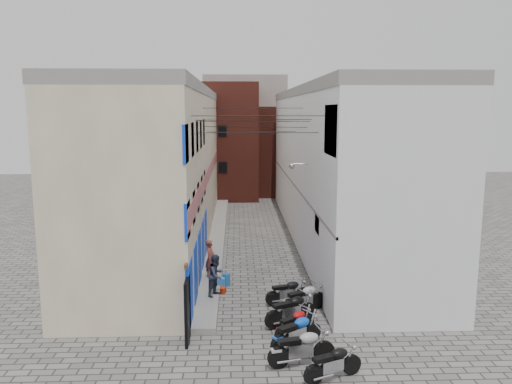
{
  "coord_description": "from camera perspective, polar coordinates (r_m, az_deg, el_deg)",
  "views": [
    {
      "loc": [
        -0.84,
        -16.27,
        7.71
      ],
      "look_at": [
        0.27,
        12.3,
        3.0
      ],
      "focal_mm": 35.0,
      "sensor_mm": 36.0,
      "label": 1
    }
  ],
  "objects": [
    {
      "name": "motorcycle_c",
      "position": [
        16.92,
        4.66,
        -15.49
      ],
      "size": [
        2.1,
        1.74,
        1.21
      ],
      "primitive_type": null,
      "rotation": [
        0.0,
        0.0,
        -0.96
      ],
      "color": "blue",
      "rests_on": "ground"
    },
    {
      "name": "motorcycle_e",
      "position": [
        18.56,
        4.05,
        -13.1
      ],
      "size": [
        2.24,
        1.58,
        1.25
      ],
      "primitive_type": null,
      "rotation": [
        0.0,
        0.0,
        -1.1
      ],
      "color": "black",
      "rests_on": "ground"
    },
    {
      "name": "person_a",
      "position": [
        22.75,
        -5.26,
        -7.56
      ],
      "size": [
        0.55,
        0.7,
        1.71
      ],
      "primitive_type": "imported",
      "rotation": [
        0.0,
        0.0,
        1.33
      ],
      "color": "brown",
      "rests_on": "plinth"
    },
    {
      "name": "overhead_wires",
      "position": [
        23.93,
        -0.21,
        7.95
      ],
      "size": [
        5.8,
        13.02,
        1.32
      ],
      "color": "black",
      "rests_on": "ground"
    },
    {
      "name": "motorcycle_b",
      "position": [
        15.92,
        5.24,
        -17.1
      ],
      "size": [
        2.26,
        1.15,
        1.25
      ],
      "primitive_type": null,
      "rotation": [
        0.0,
        0.0,
        -1.34
      ],
      "color": "#99989D",
      "rests_on": "ground"
    },
    {
      "name": "building_far_brick_left",
      "position": [
        44.37,
        -3.73,
        5.83
      ],
      "size": [
        6.0,
        6.0,
        10.0
      ],
      "primitive_type": "cube",
      "color": "maroon",
      "rests_on": "ground"
    },
    {
      "name": "far_shopfront",
      "position": [
        41.98,
        -1.05,
        0.43
      ],
      "size": [
        2.0,
        0.3,
        2.4
      ],
      "primitive_type": "cube",
      "color": "black",
      "rests_on": "ground"
    },
    {
      "name": "ground",
      "position": [
        18.02,
        0.7,
        -15.97
      ],
      "size": [
        90.0,
        90.0,
        0.0
      ],
      "primitive_type": "plane",
      "color": "#5C5957",
      "rests_on": "ground"
    },
    {
      "name": "building_right",
      "position": [
        30.01,
        9.03,
        3.11
      ],
      "size": [
        5.94,
        26.0,
        9.0
      ],
      "color": "white",
      "rests_on": "ground"
    },
    {
      "name": "water_jug_near",
      "position": [
        22.01,
        -4.0,
        -10.45
      ],
      "size": [
        0.43,
        0.43,
        0.53
      ],
      "primitive_type": "cylinder",
      "rotation": [
        0.0,
        0.0,
        -0.36
      ],
      "color": "#2879C8",
      "rests_on": "ground"
    },
    {
      "name": "motorcycle_d",
      "position": [
        17.72,
        4.47,
        -14.6
      ],
      "size": [
        1.78,
        1.58,
        1.05
      ],
      "primitive_type": null,
      "rotation": [
        0.0,
        0.0,
        -0.9
      ],
      "color": "#AE0C0E",
      "rests_on": "ground"
    },
    {
      "name": "motorcycle_f",
      "position": [
        19.69,
        5.55,
        -11.86
      ],
      "size": [
        2.13,
        1.54,
        1.2
      ],
      "primitive_type": null,
      "rotation": [
        0.0,
        0.0,
        -1.08
      ],
      "color": "#ABABB0",
      "rests_on": "ground"
    },
    {
      "name": "building_far_concrete",
      "position": [
        50.32,
        -1.27,
        6.84
      ],
      "size": [
        8.0,
        5.0,
        11.0
      ],
      "primitive_type": "cube",
      "color": "gray",
      "rests_on": "ground"
    },
    {
      "name": "building_left",
      "position": [
        29.68,
        -10.24,
        2.99
      ],
      "size": [
        5.1,
        27.0,
        9.0
      ],
      "color": "#BCAC8E",
      "rests_on": "ground"
    },
    {
      "name": "person_b",
      "position": [
        20.55,
        -4.56,
        -9.43
      ],
      "size": [
        1.0,
        1.05,
        1.7
      ],
      "primitive_type": "imported",
      "rotation": [
        0.0,
        0.0,
        0.99
      ],
      "color": "#2C3142",
      "rests_on": "plinth"
    },
    {
      "name": "building_far_brick_right",
      "position": [
        46.57,
        2.53,
        4.78
      ],
      "size": [
        5.0,
        6.0,
        8.0
      ],
      "primitive_type": "cube",
      "color": "maroon",
      "rests_on": "ground"
    },
    {
      "name": "plinth",
      "position": [
        30.26,
        -4.46,
        -5.19
      ],
      "size": [
        0.9,
        26.0,
        0.25
      ],
      "primitive_type": "cube",
      "color": "gray",
      "rests_on": "ground"
    },
    {
      "name": "water_jug_far",
      "position": [
        22.49,
        -3.43,
        -9.96
      ],
      "size": [
        0.37,
        0.37,
        0.55
      ],
      "primitive_type": "cylinder",
      "rotation": [
        0.0,
        0.0,
        -0.04
      ],
      "color": "#2062A3",
      "rests_on": "ground"
    },
    {
      "name": "red_crate",
      "position": [
        21.7,
        -4.03,
        -11.13
      ],
      "size": [
        0.46,
        0.4,
        0.24
      ],
      "primitive_type": "cube",
      "rotation": [
        0.0,
        0.0,
        -0.32
      ],
      "color": "#B9280D",
      "rests_on": "ground"
    },
    {
      "name": "motorcycle_g",
      "position": [
        20.43,
        3.66,
        -11.17
      ],
      "size": [
        2.0,
        1.16,
        1.1
      ],
      "primitive_type": null,
      "rotation": [
        0.0,
        0.0,
        -1.26
      ],
      "color": "black",
      "rests_on": "ground"
    },
    {
      "name": "motorcycle_a",
      "position": [
        15.32,
        8.82,
        -18.59
      ],
      "size": [
        2.01,
        1.33,
        1.12
      ],
      "primitive_type": null,
      "rotation": [
        0.0,
        0.0,
        -1.16
      ],
      "color": "black",
      "rests_on": "ground"
    }
  ]
}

